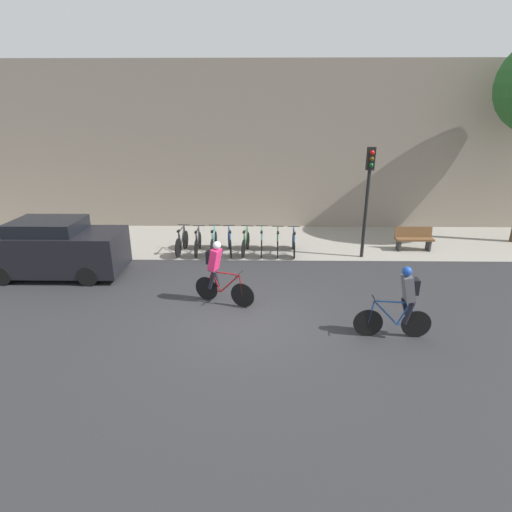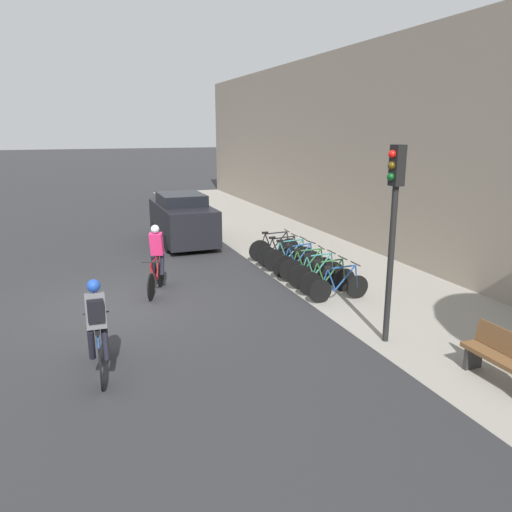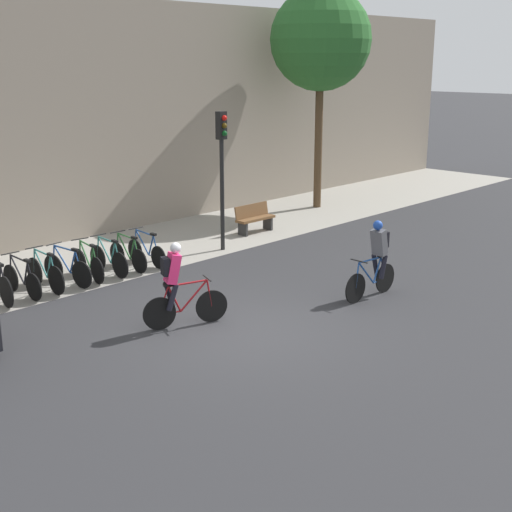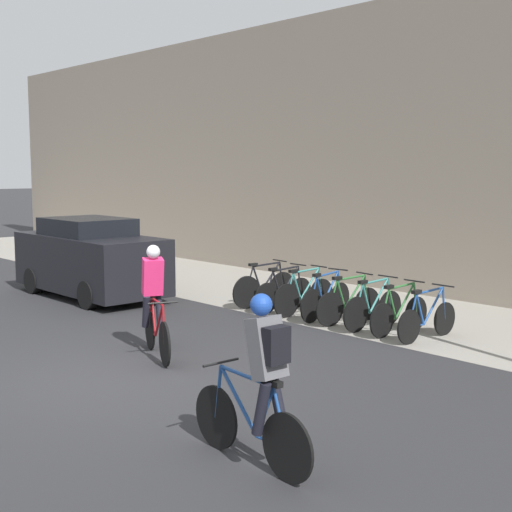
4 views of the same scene
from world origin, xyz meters
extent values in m
plane|color=#2B2B2D|center=(0.00, 0.00, 0.00)|extent=(200.00, 200.00, 0.00)
cube|color=gray|center=(0.00, 6.75, 0.00)|extent=(44.00, 4.50, 0.01)
cube|color=gray|center=(0.00, 9.30, 3.54)|extent=(44.00, 0.60, 7.07)
cylinder|color=black|center=(-0.09, 0.89, 0.34)|extent=(0.65, 0.29, 0.69)
cylinder|color=black|center=(-1.13, 1.32, 0.34)|extent=(0.65, 0.29, 0.69)
cylinder|color=maroon|center=(-0.44, 1.04, 0.63)|extent=(0.58, 0.27, 0.63)
cylinder|color=maroon|center=(-0.83, 1.19, 0.61)|extent=(0.28, 0.14, 0.58)
cylinder|color=maroon|center=(-0.56, 1.08, 0.91)|extent=(0.78, 0.35, 0.07)
cylinder|color=maroon|center=(-0.92, 1.23, 0.34)|extent=(0.43, 0.20, 0.05)
cylinder|color=maroon|center=(-1.03, 1.28, 0.62)|extent=(0.23, 0.12, 0.56)
cylinder|color=maroon|center=(-0.13, 0.91, 0.63)|extent=(0.13, 0.08, 0.59)
cylinder|color=black|center=(-0.17, 0.92, 0.96)|extent=(0.20, 0.44, 0.03)
cube|color=black|center=(-0.94, 1.24, 0.93)|extent=(0.22, 0.15, 0.06)
cube|color=#E52866|center=(-0.85, 1.20, 1.26)|extent=(0.42, 0.42, 0.63)
sphere|color=silver|center=(-0.77, 1.17, 1.67)|extent=(0.29, 0.29, 0.22)
cylinder|color=black|center=(-0.94, 1.12, 0.69)|extent=(0.30, 0.21, 0.56)
cylinder|color=black|center=(-0.85, 1.32, 0.69)|extent=(0.26, 0.19, 0.56)
cube|color=black|center=(-0.98, 1.26, 1.31)|extent=(0.23, 0.29, 0.36)
cylinder|color=black|center=(2.94, -0.56, 0.34)|extent=(0.69, 0.06, 0.69)
cylinder|color=black|center=(4.05, -0.60, 0.34)|extent=(0.69, 0.06, 0.69)
cylinder|color=#1E478C|center=(3.31, -0.57, 0.63)|extent=(0.61, 0.06, 0.63)
cylinder|color=#1E478C|center=(3.73, -0.59, 0.61)|extent=(0.28, 0.05, 0.58)
cylinder|color=#1E478C|center=(3.44, -0.58, 0.91)|extent=(0.83, 0.07, 0.07)
cylinder|color=#1E478C|center=(3.83, -0.59, 0.34)|extent=(0.45, 0.05, 0.05)
cylinder|color=#1E478C|center=(3.95, -0.59, 0.62)|extent=(0.23, 0.04, 0.56)
cylinder|color=#1E478C|center=(2.98, -0.56, 0.63)|extent=(0.13, 0.04, 0.59)
cylinder|color=black|center=(3.02, -0.57, 0.96)|extent=(0.04, 0.46, 0.03)
cube|color=black|center=(3.85, -0.59, 0.93)|extent=(0.20, 0.09, 0.06)
cube|color=#5B5B60|center=(3.75, -0.59, 1.26)|extent=(0.33, 0.33, 0.63)
sphere|color=#1E47AD|center=(3.67, -0.59, 1.67)|extent=(0.23, 0.23, 0.22)
cylinder|color=black|center=(3.80, -0.48, 0.69)|extent=(0.28, 0.12, 0.56)
cylinder|color=black|center=(3.80, -0.70, 0.69)|extent=(0.24, 0.12, 0.56)
cube|color=black|center=(3.89, -0.59, 1.31)|extent=(0.15, 0.26, 0.36)
cylinder|color=black|center=(-2.53, 5.78, 0.36)|extent=(0.10, 0.71, 0.71)
cylinder|color=black|center=(-2.62, 4.78, 0.36)|extent=(0.10, 0.71, 0.71)
cylinder|color=black|center=(-2.56, 5.44, 0.64)|extent=(0.09, 0.55, 0.62)
cylinder|color=black|center=(-2.59, 5.07, 0.62)|extent=(0.06, 0.26, 0.58)
cylinder|color=black|center=(-2.57, 5.33, 0.92)|extent=(0.10, 0.74, 0.07)
cylinder|color=black|center=(-2.60, 4.98, 0.35)|extent=(0.07, 0.40, 0.05)
cylinder|color=black|center=(-2.61, 4.87, 0.63)|extent=(0.05, 0.21, 0.56)
cylinder|color=black|center=(-2.53, 5.74, 0.65)|extent=(0.05, 0.12, 0.58)
cylinder|color=black|center=(-2.54, 5.70, 0.98)|extent=(0.46, 0.07, 0.03)
cube|color=black|center=(-2.60, 4.96, 0.95)|extent=(0.10, 0.21, 0.06)
cylinder|color=black|center=(-1.98, 5.79, 0.32)|extent=(0.04, 0.65, 0.65)
cylinder|color=black|center=(-1.97, 4.76, 0.32)|extent=(0.04, 0.65, 0.65)
cylinder|color=black|center=(-1.98, 5.44, 0.61)|extent=(0.05, 0.56, 0.62)
cylinder|color=black|center=(-1.97, 5.06, 0.59)|extent=(0.04, 0.26, 0.58)
cylinder|color=black|center=(-1.98, 5.33, 0.89)|extent=(0.05, 0.76, 0.07)
cylinder|color=black|center=(-1.97, 4.97, 0.32)|extent=(0.04, 0.41, 0.05)
cylinder|color=black|center=(-1.97, 4.86, 0.60)|extent=(0.03, 0.22, 0.56)
cylinder|color=black|center=(-1.98, 5.75, 0.61)|extent=(0.04, 0.12, 0.59)
cylinder|color=black|center=(-1.98, 5.71, 0.94)|extent=(0.46, 0.03, 0.03)
cube|color=black|center=(-1.97, 4.95, 0.91)|extent=(0.08, 0.20, 0.06)
cylinder|color=black|center=(-1.37, 5.78, 0.35)|extent=(0.05, 0.70, 0.70)
cylinder|color=black|center=(-1.39, 4.77, 0.35)|extent=(0.05, 0.70, 0.70)
cylinder|color=teal|center=(-1.37, 5.44, 0.63)|extent=(0.05, 0.56, 0.62)
cylinder|color=teal|center=(-1.38, 5.07, 0.61)|extent=(0.04, 0.26, 0.58)
cylinder|color=teal|center=(-1.38, 5.33, 0.91)|extent=(0.05, 0.75, 0.07)
cylinder|color=teal|center=(-1.38, 4.98, 0.34)|extent=(0.04, 0.41, 0.05)
cylinder|color=teal|center=(-1.38, 4.86, 0.62)|extent=(0.04, 0.21, 0.56)
cylinder|color=teal|center=(-1.37, 5.74, 0.64)|extent=(0.04, 0.12, 0.58)
cylinder|color=black|center=(-1.37, 5.70, 0.97)|extent=(0.46, 0.04, 0.03)
cube|color=black|center=(-1.38, 4.96, 0.94)|extent=(0.08, 0.20, 0.06)
cylinder|color=black|center=(-0.85, 5.79, 0.34)|extent=(0.13, 0.67, 0.67)
cylinder|color=black|center=(-0.70, 4.77, 0.34)|extent=(0.13, 0.67, 0.67)
cylinder|color=#1E478C|center=(-0.80, 5.44, 0.62)|extent=(0.12, 0.57, 0.62)
cylinder|color=#1E478C|center=(-0.75, 5.06, 0.60)|extent=(0.08, 0.27, 0.58)
cylinder|color=#1E478C|center=(-0.79, 5.33, 0.90)|extent=(0.15, 0.76, 0.07)
cylinder|color=#1E478C|center=(-0.73, 4.97, 0.33)|extent=(0.09, 0.41, 0.05)
cylinder|color=#1E478C|center=(-0.72, 4.86, 0.61)|extent=(0.06, 0.22, 0.56)
cylinder|color=#1E478C|center=(-0.85, 5.75, 0.63)|extent=(0.05, 0.12, 0.59)
cylinder|color=black|center=(-0.84, 5.71, 0.96)|extent=(0.46, 0.09, 0.03)
cube|color=black|center=(-0.73, 4.95, 0.93)|extent=(0.11, 0.21, 0.06)
cylinder|color=black|center=(-0.12, 5.76, 0.33)|extent=(0.12, 0.67, 0.67)
cylinder|color=black|center=(-0.24, 4.80, 0.33)|extent=(0.12, 0.67, 0.67)
cylinder|color=#2D6B33|center=(-0.16, 5.43, 0.61)|extent=(0.11, 0.53, 0.62)
cylinder|color=#2D6B33|center=(-0.21, 5.08, 0.60)|extent=(0.07, 0.25, 0.58)
cylinder|color=#2D6B33|center=(-0.18, 5.33, 0.90)|extent=(0.13, 0.71, 0.07)
cylinder|color=#2D6B33|center=(-0.22, 4.99, 0.32)|extent=(0.08, 0.39, 0.05)
cylinder|color=#2D6B33|center=(-0.23, 4.89, 0.61)|extent=(0.06, 0.21, 0.56)
cylinder|color=#2D6B33|center=(-0.12, 5.72, 0.62)|extent=(0.05, 0.12, 0.58)
cylinder|color=black|center=(-0.13, 5.68, 0.95)|extent=(0.46, 0.09, 0.03)
cube|color=black|center=(-0.22, 4.97, 0.92)|extent=(0.11, 0.21, 0.06)
cylinder|color=black|center=(0.42, 5.77, 0.33)|extent=(0.05, 0.67, 0.67)
cylinder|color=black|center=(0.41, 4.78, 0.33)|extent=(0.05, 0.67, 0.67)
cylinder|color=teal|center=(0.42, 5.44, 0.62)|extent=(0.05, 0.55, 0.62)
cylinder|color=teal|center=(0.41, 5.07, 0.60)|extent=(0.04, 0.26, 0.58)
cylinder|color=teal|center=(0.42, 5.33, 0.90)|extent=(0.05, 0.73, 0.07)
cylinder|color=teal|center=(0.41, 4.98, 0.33)|extent=(0.04, 0.40, 0.05)
cylinder|color=teal|center=(0.41, 4.87, 0.61)|extent=(0.04, 0.21, 0.56)
cylinder|color=teal|center=(0.42, 5.73, 0.62)|extent=(0.04, 0.12, 0.58)
cylinder|color=black|center=(0.42, 5.69, 0.95)|extent=(0.46, 0.04, 0.03)
cube|color=black|center=(0.41, 4.96, 0.92)|extent=(0.08, 0.20, 0.06)
cylinder|color=black|center=(1.03, 5.77, 0.32)|extent=(0.05, 0.63, 0.63)
cylinder|color=black|center=(1.00, 4.78, 0.32)|extent=(0.05, 0.63, 0.63)
cylinder|color=#2D6B33|center=(1.02, 5.44, 0.60)|extent=(0.05, 0.54, 0.62)
cylinder|color=#2D6B33|center=(1.01, 5.07, 0.58)|extent=(0.05, 0.26, 0.58)
cylinder|color=#2D6B33|center=(1.02, 5.33, 0.88)|extent=(0.06, 0.73, 0.07)
cylinder|color=#2D6B33|center=(1.01, 4.98, 0.31)|extent=(0.04, 0.40, 0.05)
cylinder|color=#2D6B33|center=(1.00, 4.87, 0.59)|extent=(0.04, 0.21, 0.56)
cylinder|color=#2D6B33|center=(1.03, 5.73, 0.61)|extent=(0.04, 0.12, 0.58)
cylinder|color=black|center=(1.03, 5.69, 0.94)|extent=(0.46, 0.04, 0.03)
cube|color=black|center=(1.01, 4.96, 0.91)|extent=(0.09, 0.20, 0.06)
cylinder|color=black|center=(1.63, 5.80, 0.30)|extent=(0.05, 0.61, 0.61)
cylinder|color=black|center=(1.60, 4.76, 0.30)|extent=(0.05, 0.61, 0.61)
cylinder|color=#1E478C|center=(1.62, 5.44, 0.59)|extent=(0.06, 0.57, 0.62)
cylinder|color=#1E478C|center=(1.61, 5.06, 0.57)|extent=(0.05, 0.27, 0.58)
cylinder|color=#1E478C|center=(1.61, 5.33, 0.87)|extent=(0.06, 0.77, 0.07)
cylinder|color=#1E478C|center=(1.60, 4.97, 0.30)|extent=(0.04, 0.42, 0.05)
cylinder|color=#1E478C|center=(1.60, 4.85, 0.58)|extent=(0.04, 0.22, 0.56)
cylinder|color=#1E478C|center=(1.63, 5.76, 0.59)|extent=(0.04, 0.12, 0.59)
cylinder|color=black|center=(1.63, 5.71, 0.92)|extent=(0.46, 0.04, 0.03)
cube|color=black|center=(1.60, 4.95, 0.89)|extent=(0.09, 0.20, 0.06)
cylinder|color=black|center=(4.09, 4.95, 1.95)|extent=(0.12, 0.12, 3.91)
cube|color=black|center=(4.09, 4.95, 3.53)|extent=(0.26, 0.20, 0.76)
sphere|color=red|center=(4.09, 4.82, 3.74)|extent=(0.15, 0.15, 0.15)
sphere|color=#4C380A|center=(4.09, 4.82, 3.53)|extent=(0.15, 0.15, 0.15)
sphere|color=#0C4719|center=(4.09, 4.82, 3.32)|extent=(0.15, 0.15, 0.15)
cube|color=brown|center=(6.23, 5.70, 0.45)|extent=(1.42, 0.40, 0.08)
cube|color=brown|center=(6.23, 5.88, 0.69)|extent=(1.42, 0.12, 0.40)
cube|color=#2D2D2D|center=(5.67, 5.70, 0.23)|extent=(0.08, 0.36, 0.45)
cube|color=#2D2D2D|center=(6.80, 5.70, 0.23)|extent=(0.08, 0.36, 0.45)
cube|color=black|center=(-6.20, 3.07, 0.81)|extent=(4.30, 1.78, 1.27)
cube|color=black|center=(-6.31, 3.07, 1.65)|extent=(2.06, 1.57, 0.40)
cylinder|color=black|center=(-4.87, 2.25, 0.31)|extent=(0.62, 0.20, 0.62)
cylinder|color=black|center=(-4.87, 3.89, 0.31)|extent=(0.62, 0.20, 0.62)
cylinder|color=black|center=(-7.53, 2.25, 0.31)|extent=(0.62, 0.20, 0.62)
cylinder|color=black|center=(-7.53, 3.89, 0.31)|extent=(0.62, 0.20, 0.62)
camera|label=1|loc=(0.43, -8.88, 5.04)|focal=28.00mm
camera|label=2|loc=(11.97, -0.84, 4.20)|focal=35.00mm
camera|label=3|loc=(-9.52, -9.43, 5.30)|focal=50.00mm
camera|label=4|loc=(8.66, -5.19, 2.97)|focal=50.00mm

